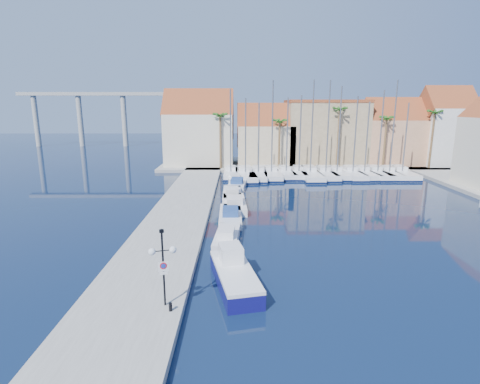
# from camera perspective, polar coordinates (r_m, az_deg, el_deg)

# --- Properties ---
(ground) EXTENTS (260.00, 260.00, 0.00)m
(ground) POSITION_cam_1_polar(r_m,az_deg,el_deg) (24.62, 7.00, -13.77)
(ground) COLOR black
(ground) RESTS_ON ground
(quay_west) EXTENTS (6.00, 77.00, 0.50)m
(quay_west) POSITION_cam_1_polar(r_m,az_deg,el_deg) (37.38, -9.51, -3.93)
(quay_west) COLOR gray
(quay_west) RESTS_ON ground
(shore_north) EXTENTS (54.00, 16.00, 0.50)m
(shore_north) POSITION_cam_1_polar(r_m,az_deg,el_deg) (71.80, 10.17, 4.22)
(shore_north) COLOR gray
(shore_north) RESTS_ON ground
(lamp_post) EXTENTS (1.44, 0.67, 4.34)m
(lamp_post) POSITION_cam_1_polar(r_m,az_deg,el_deg) (20.36, -11.69, -9.54)
(lamp_post) COLOR black
(lamp_post) RESTS_ON quay_west
(bollard) EXTENTS (0.18, 0.18, 0.46)m
(bollard) POSITION_cam_1_polar(r_m,az_deg,el_deg) (20.91, -10.55, -16.83)
(bollard) COLOR black
(bollard) RESTS_ON quay_west
(fishing_boat) EXTENTS (3.47, 6.75, 2.25)m
(fishing_boat) POSITION_cam_1_polar(r_m,az_deg,el_deg) (24.02, -0.89, -12.39)
(fishing_boat) COLOR #100F58
(fishing_boat) RESTS_ON ground
(motorboat_west_0) EXTENTS (2.25, 5.86, 1.40)m
(motorboat_west_0) POSITION_cam_1_polar(r_m,az_deg,el_deg) (30.98, -2.01, -6.87)
(motorboat_west_0) COLOR white
(motorboat_west_0) RESTS_ON ground
(motorboat_west_1) EXTENTS (2.23, 6.68, 1.40)m
(motorboat_west_1) POSITION_cam_1_polar(r_m,az_deg,el_deg) (36.84, -1.47, -3.58)
(motorboat_west_1) COLOR white
(motorboat_west_1) RESTS_ON ground
(motorboat_west_2) EXTENTS (2.72, 7.57, 1.40)m
(motorboat_west_2) POSITION_cam_1_polar(r_m,az_deg,el_deg) (41.15, -0.86, -1.79)
(motorboat_west_2) COLOR white
(motorboat_west_2) RESTS_ON ground
(motorboat_west_3) EXTENTS (2.26, 6.86, 1.40)m
(motorboat_west_3) POSITION_cam_1_polar(r_m,az_deg,el_deg) (45.74, -1.21, -0.27)
(motorboat_west_3) COLOR white
(motorboat_west_3) RESTS_ON ground
(motorboat_west_4) EXTENTS (2.83, 7.05, 1.40)m
(motorboat_west_4) POSITION_cam_1_polar(r_m,az_deg,el_deg) (51.49, -0.39, 1.25)
(motorboat_west_4) COLOR white
(motorboat_west_4) RESTS_ON ground
(motorboat_west_5) EXTENTS (2.22, 6.08, 1.40)m
(motorboat_west_5) POSITION_cam_1_polar(r_m,az_deg,el_deg) (54.80, -0.78, 1.98)
(motorboat_west_5) COLOR white
(motorboat_west_5) RESTS_ON ground
(sailboat_0) EXTENTS (2.16, 8.07, 13.43)m
(sailboat_0) POSITION_cam_1_polar(r_m,az_deg,el_deg) (59.07, -1.40, 2.92)
(sailboat_0) COLOR white
(sailboat_0) RESTS_ON ground
(sailboat_1) EXTENTS (3.70, 11.36, 12.07)m
(sailboat_1) POSITION_cam_1_polar(r_m,az_deg,el_deg) (58.49, 0.78, 2.74)
(sailboat_1) COLOR white
(sailboat_1) RESTS_ON ground
(sailboat_2) EXTENTS (3.46, 10.69, 11.43)m
(sailboat_2) POSITION_cam_1_polar(r_m,az_deg,el_deg) (58.77, 2.82, 2.78)
(sailboat_2) COLOR white
(sailboat_2) RESTS_ON ground
(sailboat_3) EXTENTS (2.87, 9.93, 14.70)m
(sailboat_3) POSITION_cam_1_polar(r_m,az_deg,el_deg) (59.19, 4.75, 2.88)
(sailboat_3) COLOR white
(sailboat_3) RESTS_ON ground
(sailboat_4) EXTENTS (2.91, 8.63, 12.21)m
(sailboat_4) POSITION_cam_1_polar(r_m,az_deg,el_deg) (59.79, 6.94, 2.92)
(sailboat_4) COLOR white
(sailboat_4) RESTS_ON ground
(sailboat_5) EXTENTS (2.70, 8.41, 12.56)m
(sailboat_5) POSITION_cam_1_polar(r_m,az_deg,el_deg) (59.95, 8.91, 2.89)
(sailboat_5) COLOR white
(sailboat_5) RESTS_ON ground
(sailboat_6) EXTENTS (2.96, 11.11, 14.74)m
(sailboat_6) POSITION_cam_1_polar(r_m,az_deg,el_deg) (59.85, 10.52, 2.79)
(sailboat_6) COLOR white
(sailboat_6) RESTS_ON ground
(sailboat_7) EXTENTS (2.95, 9.90, 14.70)m
(sailboat_7) POSITION_cam_1_polar(r_m,az_deg,el_deg) (60.41, 12.78, 2.80)
(sailboat_7) COLOR white
(sailboat_7) RESTS_ON ground
(sailboat_8) EXTENTS (2.40, 8.90, 13.84)m
(sailboat_8) POSITION_cam_1_polar(r_m,az_deg,el_deg) (60.97, 14.42, 2.82)
(sailboat_8) COLOR white
(sailboat_8) RESTS_ON ground
(sailboat_9) EXTENTS (2.66, 9.67, 12.39)m
(sailboat_9) POSITION_cam_1_polar(r_m,az_deg,el_deg) (61.71, 16.66, 2.76)
(sailboat_9) COLOR white
(sailboat_9) RESTS_ON ground
(sailboat_10) EXTENTS (3.24, 9.44, 11.58)m
(sailboat_10) POSITION_cam_1_polar(r_m,az_deg,el_deg) (62.29, 18.22, 2.74)
(sailboat_10) COLOR white
(sailboat_10) RESTS_ON ground
(sailboat_11) EXTENTS (2.91, 9.58, 13.27)m
(sailboat_11) POSITION_cam_1_polar(r_m,az_deg,el_deg) (63.06, 20.03, 2.74)
(sailboat_11) COLOR white
(sailboat_11) RESTS_ON ground
(sailboat_12) EXTENTS (3.06, 9.16, 14.75)m
(sailboat_12) POSITION_cam_1_polar(r_m,az_deg,el_deg) (63.50, 21.66, 2.71)
(sailboat_12) COLOR white
(sailboat_12) RESTS_ON ground
(sailboat_13) EXTENTS (2.73, 9.79, 11.45)m
(sailboat_13) POSITION_cam_1_polar(r_m,az_deg,el_deg) (64.64, 23.27, 2.68)
(sailboat_13) COLOR white
(sailboat_13) RESTS_ON ground
(building_0) EXTENTS (12.30, 9.00, 13.50)m
(building_0) POSITION_cam_1_polar(r_m,az_deg,el_deg) (69.27, -6.17, 9.26)
(building_0) COLOR beige
(building_0) RESTS_ON shore_north
(building_1) EXTENTS (10.30, 8.00, 11.00)m
(building_1) POSITION_cam_1_polar(r_m,az_deg,el_deg) (69.20, 3.90, 8.28)
(building_1) COLOR tan
(building_1) RESTS_ON shore_north
(building_2) EXTENTS (14.20, 10.20, 11.50)m
(building_2) POSITION_cam_1_polar(r_m,az_deg,el_deg) (71.75, 12.75, 8.93)
(building_2) COLOR #9B825F
(building_2) RESTS_ON shore_north
(building_3) EXTENTS (10.30, 8.00, 12.00)m
(building_3) POSITION_cam_1_polar(r_m,az_deg,el_deg) (74.45, 22.04, 8.14)
(building_3) COLOR tan
(building_3) RESTS_ON shore_north
(building_4) EXTENTS (8.30, 8.00, 14.00)m
(building_4) POSITION_cam_1_polar(r_m,az_deg,el_deg) (77.34, 28.64, 8.48)
(building_4) COLOR silver
(building_4) RESTS_ON shore_north
(palm_0) EXTENTS (2.60, 2.60, 10.15)m
(palm_0) POSITION_cam_1_polar(r_m,az_deg,el_deg) (63.87, -3.04, 11.29)
(palm_0) COLOR brown
(palm_0) RESTS_ON shore_north
(palm_1) EXTENTS (2.60, 2.60, 9.15)m
(palm_1) POSITION_cam_1_polar(r_m,az_deg,el_deg) (64.23, 6.07, 10.40)
(palm_1) COLOR brown
(palm_1) RESTS_ON shore_north
(palm_2) EXTENTS (2.60, 2.60, 11.15)m
(palm_2) POSITION_cam_1_polar(r_m,az_deg,el_deg) (66.02, 14.96, 11.75)
(palm_2) COLOR brown
(palm_2) RESTS_ON shore_north
(palm_3) EXTENTS (2.60, 2.60, 9.65)m
(palm_3) POSITION_cam_1_polar(r_m,az_deg,el_deg) (68.55, 21.45, 10.15)
(palm_3) COLOR brown
(palm_3) RESTS_ON shore_north
(palm_4) EXTENTS (2.60, 2.60, 10.65)m
(palm_4) POSITION_cam_1_polar(r_m,az_deg,el_deg) (71.84, 27.55, 10.43)
(palm_4) COLOR brown
(palm_4) RESTS_ON shore_north
(viaduct) EXTENTS (48.00, 2.20, 14.45)m
(viaduct) POSITION_cam_1_polar(r_m,az_deg,el_deg) (109.86, -19.91, 11.91)
(viaduct) COLOR #9E9E99
(viaduct) RESTS_ON ground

